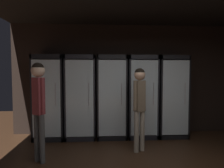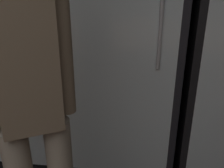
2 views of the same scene
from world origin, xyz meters
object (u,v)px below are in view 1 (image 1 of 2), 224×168
at_px(cooler_far_left, 51,98).
at_px(cooler_left, 81,98).
at_px(shopper_near, 140,98).
at_px(shopper_far, 39,97).
at_px(cooler_center, 111,97).
at_px(cooler_far_right, 170,97).
at_px(cooler_right, 141,97).

height_order(cooler_far_left, cooler_left, same).
bearing_deg(shopper_near, shopper_far, -169.11).
bearing_deg(cooler_center, cooler_far_right, -0.07).
relative_size(cooler_center, cooler_right, 1.00).
relative_size(cooler_far_left, shopper_far, 1.14).
distance_m(cooler_far_left, cooler_far_right, 2.94).
bearing_deg(cooler_left, shopper_far, -114.89).
bearing_deg(cooler_far_right, cooler_right, 179.91).
xyz_separation_m(cooler_far_right, shopper_far, (-2.80, -1.27, 0.18)).
distance_m(cooler_left, shopper_far, 1.41).
bearing_deg(shopper_near, cooler_far_right, 43.45).
bearing_deg(cooler_left, cooler_center, 0.10).
distance_m(cooler_center, shopper_far, 1.85).
relative_size(cooler_left, cooler_right, 1.00).
relative_size(cooler_far_left, cooler_center, 1.00).
bearing_deg(cooler_far_left, shopper_far, -83.40).
relative_size(cooler_far_left, cooler_right, 1.00).
xyz_separation_m(cooler_center, cooler_far_right, (1.47, -0.00, -0.00)).
bearing_deg(shopper_near, cooler_right, 75.83).
height_order(cooler_right, cooler_far_right, same).
distance_m(cooler_center, cooler_far_right, 1.47).
relative_size(cooler_far_right, shopper_near, 1.19).
bearing_deg(shopper_far, cooler_center, 43.82).
bearing_deg(cooler_far_left, cooler_center, 0.10).
distance_m(cooler_far_right, shopper_near, 1.34).
xyz_separation_m(cooler_center, cooler_right, (0.74, -0.00, 0.00)).
relative_size(cooler_center, cooler_far_right, 1.00).
distance_m(cooler_far_left, cooler_center, 1.47).
bearing_deg(cooler_far_left, cooler_far_right, 0.02).
relative_size(cooler_right, cooler_far_right, 1.00).
height_order(cooler_left, cooler_right, same).
height_order(cooler_center, cooler_right, same).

